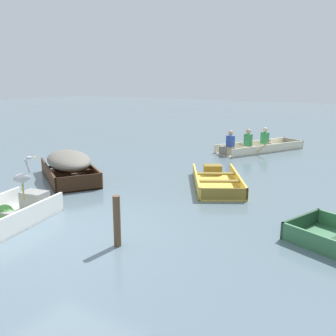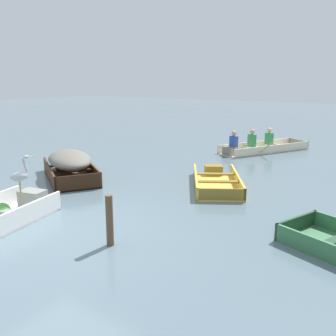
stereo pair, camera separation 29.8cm
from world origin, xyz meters
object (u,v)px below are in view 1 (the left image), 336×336
skiff_yellow_near_moored (216,181)px  mooring_post (117,221)px  rowboat_cream_with_crew (255,146)px  skiff_dark_varnish_mid_moored (69,163)px  heron_on_dinghy (23,176)px

skiff_yellow_near_moored → mooring_post: 4.23m
skiff_yellow_near_moored → rowboat_cream_with_crew: (-0.73, 4.94, 0.09)m
skiff_dark_varnish_mid_moored → mooring_post: (3.85, -2.54, -0.01)m
heron_on_dinghy → mooring_post: (2.24, 0.07, -0.45)m
skiff_yellow_near_moored → skiff_dark_varnish_mid_moored: 4.01m
skiff_dark_varnish_mid_moored → heron_on_dinghy: bearing=-58.3°
mooring_post → skiff_dark_varnish_mid_moored: bearing=146.6°
skiff_dark_varnish_mid_moored → heron_on_dinghy: size_ratio=3.34×
skiff_yellow_near_moored → heron_on_dinghy: heron_on_dinghy is taller
heron_on_dinghy → rowboat_cream_with_crew: bearing=82.0°
skiff_yellow_near_moored → skiff_dark_varnish_mid_moored: (-3.64, -1.67, 0.34)m
skiff_dark_varnish_mid_moored → mooring_post: size_ratio=3.25×
rowboat_cream_with_crew → skiff_dark_varnish_mid_moored: bearing=-113.8°
skiff_dark_varnish_mid_moored → skiff_yellow_near_moored: bearing=24.6°
skiff_yellow_near_moored → mooring_post: (0.21, -4.21, 0.33)m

